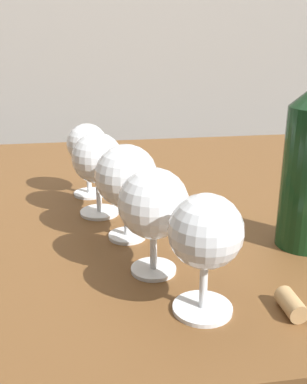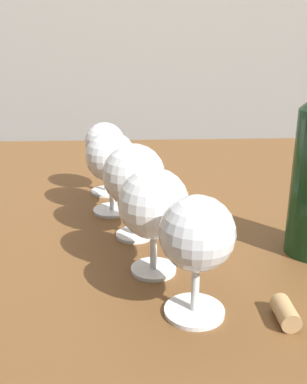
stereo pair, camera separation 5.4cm
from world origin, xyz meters
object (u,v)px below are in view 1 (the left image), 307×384
object	(u,v)px
wine_glass_port	(154,206)
cork	(291,304)
wine_glass_cabernet	(97,160)
wine_glass_merlot	(126,178)
wine_glass_white	(206,234)
wine_glass_rose	(87,146)

from	to	relation	value
wine_glass_port	cork	size ratio (longest dim) A/B	3.28
wine_glass_cabernet	cork	bearing A→B (deg)	-58.62
wine_glass_merlot	wine_glass_cabernet	distance (m)	0.11
wine_glass_white	cork	distance (m)	0.13
wine_glass_white	cork	size ratio (longest dim) A/B	3.26
wine_glass_merlot	wine_glass_cabernet	world-z (taller)	wine_glass_merlot
wine_glass_port	wine_glass_merlot	world-z (taller)	wine_glass_merlot
wine_glass_white	cork	world-z (taller)	wine_glass_white
wine_glass_white	wine_glass_cabernet	xyz separation A→B (m)	(-0.10, 0.30, -0.00)
wine_glass_rose	cork	xyz separation A→B (m)	(0.21, -0.41, -0.08)
wine_glass_cabernet	wine_glass_white	bearing A→B (deg)	-71.43
wine_glass_white	cork	xyz separation A→B (m)	(0.09, -0.02, -0.08)
wine_glass_merlot	cork	xyz separation A→B (m)	(0.16, -0.22, -0.08)
wine_glass_port	wine_glass_rose	distance (m)	0.31
wine_glass_merlot	cork	distance (m)	0.28
wine_glass_white	wine_glass_cabernet	world-z (taller)	wine_glass_cabernet
wine_glass_cabernet	cork	world-z (taller)	wine_glass_cabernet
wine_glass_rose	cork	distance (m)	0.47
wine_glass_merlot	wine_glass_port	bearing A→B (deg)	-77.60
wine_glass_rose	cork	world-z (taller)	wine_glass_rose
wine_glass_port	wine_glass_rose	world-z (taller)	wine_glass_port
wine_glass_rose	wine_glass_merlot	bearing A→B (deg)	-75.24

